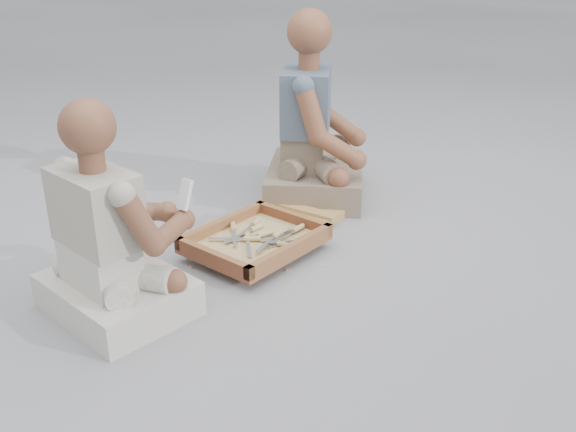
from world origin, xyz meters
TOP-DOWN VIEW (x-y plane):
  - ground at (0.00, 0.00)m, footprint 60.00×60.00m
  - carved_panel at (0.27, 0.56)m, footprint 0.74×0.61m
  - tool_tray at (0.07, 0.41)m, footprint 0.61×0.53m
  - chisel_0 at (0.12, 0.30)m, footprint 0.11×0.21m
  - chisel_1 at (0.16, 0.55)m, footprint 0.20×0.12m
  - chisel_2 at (0.04, 0.42)m, footprint 0.13×0.20m
  - chisel_3 at (0.21, 0.29)m, footprint 0.22×0.06m
  - chisel_4 at (0.25, 0.37)m, footprint 0.22×0.07m
  - chisel_5 at (0.24, 0.38)m, footprint 0.22×0.04m
  - chisel_6 at (0.10, 0.42)m, footprint 0.22×0.06m
  - chisel_7 at (0.14, 0.36)m, footprint 0.21×0.11m
  - chisel_8 at (0.03, 0.42)m, footprint 0.19×0.15m
  - chisel_9 at (0.11, 0.49)m, footprint 0.22×0.06m
  - chisel_10 at (0.04, 0.54)m, footprint 0.13×0.20m
  - chisel_11 at (0.26, 0.28)m, footprint 0.21×0.09m
  - wood_chip_0 at (0.00, 0.35)m, footprint 0.02×0.02m
  - wood_chip_1 at (-0.21, 0.47)m, footprint 0.02×0.02m
  - wood_chip_2 at (0.21, 0.77)m, footprint 0.02×0.02m
  - wood_chip_3 at (0.09, 0.21)m, footprint 0.02×0.02m
  - wood_chip_4 at (-0.00, 0.69)m, footprint 0.02×0.02m
  - wood_chip_5 at (0.23, 0.16)m, footprint 0.02×0.02m
  - wood_chip_6 at (-0.07, 0.52)m, footprint 0.02×0.02m
  - wood_chip_7 at (-0.28, 0.70)m, footprint 0.02×0.02m
  - craftsman at (-0.59, 0.34)m, footprint 0.56×0.56m
  - companion at (0.70, 0.81)m, footprint 0.76×0.77m
  - mobile_phone at (-0.29, 0.34)m, footprint 0.06×0.06m

SIDE VIEW (x-z plane):
  - ground at x=0.00m, z-range 0.00..0.00m
  - wood_chip_0 at x=0.00m, z-range 0.00..0.00m
  - wood_chip_1 at x=-0.21m, z-range 0.00..0.00m
  - wood_chip_2 at x=0.21m, z-range 0.00..0.00m
  - wood_chip_3 at x=0.09m, z-range 0.00..0.00m
  - wood_chip_4 at x=0.00m, z-range 0.00..0.00m
  - wood_chip_5 at x=0.23m, z-range 0.00..0.00m
  - wood_chip_6 at x=-0.07m, z-range 0.00..0.00m
  - wood_chip_7 at x=-0.28m, z-range 0.00..0.00m
  - carved_panel at x=0.27m, z-range 0.00..0.04m
  - tool_tray at x=0.07m, z-range 0.03..0.10m
  - chisel_1 at x=0.16m, z-range 0.06..0.08m
  - chisel_11 at x=0.26m, z-range 0.06..0.08m
  - chisel_3 at x=0.21m, z-range 0.06..0.08m
  - chisel_2 at x=0.04m, z-range 0.06..0.09m
  - chisel_5 at x=0.24m, z-range 0.06..0.09m
  - chisel_9 at x=0.11m, z-range 0.07..0.09m
  - chisel_6 at x=0.10m, z-range 0.07..0.09m
  - chisel_0 at x=0.12m, z-range 0.07..0.09m
  - chisel_8 at x=0.03m, z-range 0.07..0.09m
  - chisel_4 at x=0.25m, z-range 0.07..0.09m
  - chisel_10 at x=0.04m, z-range 0.07..0.09m
  - chisel_7 at x=0.14m, z-range 0.07..0.10m
  - craftsman at x=-0.59m, z-range -0.13..0.66m
  - companion at x=0.70m, z-range -0.16..0.79m
  - mobile_phone at x=-0.29m, z-range 0.33..0.44m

